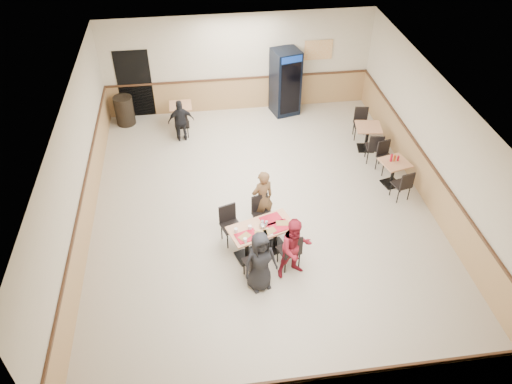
{
  "coord_description": "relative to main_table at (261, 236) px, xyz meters",
  "views": [
    {
      "loc": [
        -1.38,
        -8.84,
        7.87
      ],
      "look_at": [
        -0.23,
        -0.5,
        1.03
      ],
      "focal_mm": 35.0,
      "sensor_mm": 36.0,
      "label": 1
    }
  ],
  "objects": [
    {
      "name": "side_table_near",
      "position": [
        3.63,
        1.93,
        -0.03
      ],
      "size": [
        0.78,
        0.78,
        0.69
      ],
      "rotation": [
        0.0,
        0.0,
        0.24
      ],
      "color": "black",
      "rests_on": "ground"
    },
    {
      "name": "main_chairs",
      "position": [
        -0.05,
        -0.02,
        -0.02
      ],
      "size": [
        1.65,
        1.9,
        0.93
      ],
      "rotation": [
        0.0,
        0.0,
        0.32
      ],
      "color": "black",
      "rests_on": "ground"
    },
    {
      "name": "trash_bin",
      "position": [
        -3.24,
        5.86,
        -0.05
      ],
      "size": [
        0.55,
        0.55,
        0.87
      ],
      "primitive_type": "cylinder",
      "color": "black",
      "rests_on": "ground"
    },
    {
      "name": "main_table",
      "position": [
        0.0,
        0.0,
        0.0
      ],
      "size": [
        1.52,
        1.08,
        0.73
      ],
      "rotation": [
        0.0,
        0.0,
        0.32
      ],
      "color": "black",
      "rests_on": "ground"
    },
    {
      "name": "condiment_caddy",
      "position": [
        3.6,
        1.98,
        0.29
      ],
      "size": [
        0.23,
        0.06,
        0.2
      ],
      "color": "#AE0C22",
      "rests_on": "side_table_near"
    },
    {
      "name": "side_table_far_chair_north",
      "position": [
        3.47,
        4.14,
        -0.03
      ],
      "size": [
        0.49,
        0.49,
        0.91
      ],
      "primitive_type": null,
      "rotation": [
        0.0,
        0.0,
        -0.16
      ],
      "color": "black",
      "rests_on": "ground"
    },
    {
      "name": "pepsi_cooler",
      "position": [
        1.59,
        5.9,
        0.52
      ],
      "size": [
        0.91,
        0.91,
        2.01
      ],
      "rotation": [
        0.0,
        0.0,
        0.24
      ],
      "color": "black",
      "rests_on": "ground"
    },
    {
      "name": "ground",
      "position": [
        0.23,
        1.31,
        -0.49
      ],
      "size": [
        10.0,
        10.0,
        0.0
      ],
      "primitive_type": "plane",
      "color": "beige",
      "rests_on": "ground"
    },
    {
      "name": "diner_man_opposite",
      "position": [
        0.16,
        0.93,
        0.24
      ],
      "size": [
        0.62,
        0.51,
        1.46
      ],
      "primitive_type": "imported",
      "rotation": [
        0.0,
        0.0,
        3.5
      ],
      "color": "brown",
      "rests_on": "ground"
    },
    {
      "name": "lone_diner",
      "position": [
        -1.58,
        4.73,
        0.13
      ],
      "size": [
        0.76,
        0.38,
        1.25
      ],
      "primitive_type": "imported",
      "rotation": [
        0.0,
        0.0,
        3.25
      ],
      "color": "black",
      "rests_on": "ground"
    },
    {
      "name": "diner_woman_left",
      "position": [
        -0.16,
        -0.93,
        0.22
      ],
      "size": [
        0.78,
        0.62,
        1.41
      ],
      "primitive_type": "imported",
      "rotation": [
        0.0,
        0.0,
        0.28
      ],
      "color": "black",
      "rests_on": "ground"
    },
    {
      "name": "diner_woman_right",
      "position": [
        0.58,
        -0.68,
        0.23
      ],
      "size": [
        0.81,
        0.69,
        1.44
      ],
      "primitive_type": "imported",
      "rotation": [
        0.0,
        0.0,
        0.24
      ],
      "color": "maroon",
      "rests_on": "ground"
    },
    {
      "name": "side_table_far_chair_south",
      "position": [
        3.47,
        2.99,
        -0.03
      ],
      "size": [
        0.49,
        0.49,
        0.91
      ],
      "primitive_type": null,
      "rotation": [
        0.0,
        0.0,
        2.98
      ],
      "color": "black",
      "rests_on": "ground"
    },
    {
      "name": "back_table_chair_lone",
      "position": [
        -1.58,
        4.96,
        -0.05
      ],
      "size": [
        0.41,
        0.41,
        0.87
      ],
      "primitive_type": null,
      "rotation": [
        0.0,
        0.0,
        3.15
      ],
      "color": "black",
      "rests_on": "ground"
    },
    {
      "name": "back_table",
      "position": [
        -1.58,
        5.51,
        -0.03
      ],
      "size": [
        0.65,
        0.65,
        0.69
      ],
      "rotation": [
        0.0,
        0.0,
        0.01
      ],
      "color": "black",
      "rests_on": "ground"
    },
    {
      "name": "side_table_near_chair_north",
      "position": [
        3.63,
        2.47,
        -0.05
      ],
      "size": [
        0.49,
        0.49,
        0.87
      ],
      "primitive_type": null,
      "rotation": [
        0.0,
        0.0,
        0.24
      ],
      "color": "black",
      "rests_on": "ground"
    },
    {
      "name": "side_table_near_chair_south",
      "position": [
        3.63,
        1.38,
        -0.05
      ],
      "size": [
        0.49,
        0.49,
        0.87
      ],
      "primitive_type": null,
      "rotation": [
        0.0,
        0.0,
        3.38
      ],
      "color": "black",
      "rests_on": "ground"
    },
    {
      "name": "tabletop_clutter",
      "position": [
        0.01,
        -0.07,
        0.27
      ],
      "size": [
        1.23,
        0.88,
        0.12
      ],
      "rotation": [
        0.0,
        0.0,
        0.32
      ],
      "color": "#B60C20",
      "rests_on": "main_table"
    },
    {
      "name": "side_table_far",
      "position": [
        3.47,
        3.57,
        -0.01
      ],
      "size": [
        0.77,
        0.77,
        0.72
      ],
      "rotation": [
        0.0,
        0.0,
        -0.16
      ],
      "color": "black",
      "rests_on": "ground"
    },
    {
      "name": "room_shell",
      "position": [
        2.0,
        3.86,
        0.09
      ],
      "size": [
        10.0,
        10.0,
        10.0
      ],
      "color": "silver",
      "rests_on": "ground"
    }
  ]
}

